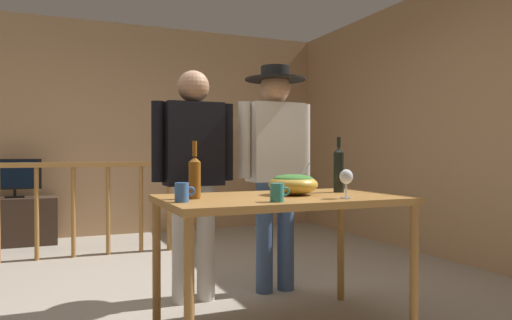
# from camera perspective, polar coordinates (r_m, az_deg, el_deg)

# --- Properties ---
(ground_plane) EXTENTS (8.06, 8.06, 0.00)m
(ground_plane) POSITION_cam_1_polar(r_m,az_deg,el_deg) (3.66, -7.41, -15.96)
(ground_plane) COLOR #9E9384
(back_wall) EXTENTS (5.38, 0.10, 2.75)m
(back_wall) POSITION_cam_1_polar(r_m,az_deg,el_deg) (6.55, -14.76, 3.56)
(back_wall) COLOR tan
(back_wall) RESTS_ON ground_plane
(side_wall_right) EXTENTS (0.10, 4.65, 2.75)m
(side_wall_right) POSITION_cam_1_polar(r_m,az_deg,el_deg) (5.64, 17.17, 4.00)
(side_wall_right) COLOR tan
(side_wall_right) RESTS_ON ground_plane
(framed_picture) EXTENTS (0.49, 0.03, 0.37)m
(framed_picture) POSITION_cam_1_polar(r_m,az_deg,el_deg) (6.74, -5.38, 4.61)
(framed_picture) COLOR #6B9558
(stair_railing) EXTENTS (2.79, 0.10, 1.01)m
(stair_railing) POSITION_cam_1_polar(r_m,az_deg,el_deg) (5.20, -20.41, -4.23)
(stair_railing) COLOR #9E6B33
(stair_railing) RESTS_ON ground_plane
(tv_console) EXTENTS (0.90, 0.40, 0.54)m
(tv_console) POSITION_cam_1_polar(r_m,az_deg,el_deg) (6.18, -26.73, -6.55)
(tv_console) COLOR #38281E
(tv_console) RESTS_ON ground_plane
(flat_screen_tv) EXTENTS (0.56, 0.12, 0.45)m
(flat_screen_tv) POSITION_cam_1_polar(r_m,az_deg,el_deg) (6.11, -26.78, -1.60)
(flat_screen_tv) COLOR black
(flat_screen_tv) RESTS_ON tv_console
(serving_table) EXTENTS (1.40, 0.84, 0.80)m
(serving_table) POSITION_cam_1_polar(r_m,az_deg,el_deg) (2.84, 3.02, -5.83)
(serving_table) COLOR #9E6B33
(serving_table) RESTS_ON ground_plane
(salad_bowl) EXTENTS (0.30, 0.30, 0.20)m
(salad_bowl) POSITION_cam_1_polar(r_m,az_deg,el_deg) (2.92, 4.43, -2.77)
(salad_bowl) COLOR gold
(salad_bowl) RESTS_ON serving_table
(wine_glass) EXTENTS (0.07, 0.07, 0.16)m
(wine_glass) POSITION_cam_1_polar(r_m,az_deg,el_deg) (2.72, 10.68, -2.12)
(wine_glass) COLOR silver
(wine_glass) RESTS_ON serving_table
(wine_bottle_amber) EXTENTS (0.07, 0.07, 0.32)m
(wine_bottle_amber) POSITION_cam_1_polar(r_m,az_deg,el_deg) (2.68, -7.31, -1.92)
(wine_bottle_amber) COLOR brown
(wine_bottle_amber) RESTS_ON serving_table
(wine_bottle_dark) EXTENTS (0.07, 0.07, 0.36)m
(wine_bottle_dark) POSITION_cam_1_polar(r_m,az_deg,el_deg) (3.15, 9.82, -1.07)
(wine_bottle_dark) COLOR black
(wine_bottle_dark) RESTS_ON serving_table
(mug_teal) EXTENTS (0.11, 0.07, 0.10)m
(mug_teal) POSITION_cam_1_polar(r_m,az_deg,el_deg) (2.50, 2.57, -3.88)
(mug_teal) COLOR teal
(mug_teal) RESTS_ON serving_table
(mug_blue) EXTENTS (0.11, 0.07, 0.10)m
(mug_blue) POSITION_cam_1_polar(r_m,az_deg,el_deg) (2.51, -8.77, -3.82)
(mug_blue) COLOR #3866B2
(mug_blue) RESTS_ON serving_table
(person_standing_left) EXTENTS (0.59, 0.23, 1.64)m
(person_standing_left) POSITION_cam_1_polar(r_m,az_deg,el_deg) (3.43, -7.45, -0.56)
(person_standing_left) COLOR beige
(person_standing_left) RESTS_ON ground_plane
(person_standing_right) EXTENTS (0.60, 0.46, 1.71)m
(person_standing_right) POSITION_cam_1_polar(r_m,az_deg,el_deg) (3.65, 2.29, 0.50)
(person_standing_right) COLOR #3D5684
(person_standing_right) RESTS_ON ground_plane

